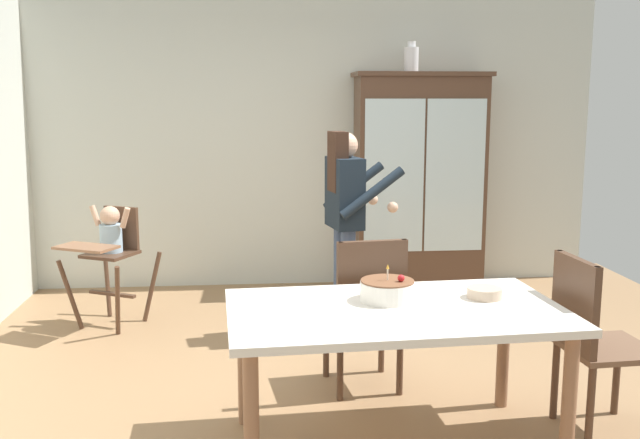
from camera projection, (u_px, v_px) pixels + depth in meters
ground_plane at (350, 392)px, 4.30m from camera, size 6.24×6.24×0.00m
wall_back at (314, 143)px, 6.65m from camera, size 5.32×0.06×2.70m
china_cabinet at (419, 181)px, 6.54m from camera, size 1.23×0.48×2.00m
ceramic_vase at (411, 59)px, 6.34m from camera, size 0.13×0.13×0.27m
high_chair_with_toddler at (110, 244)px, 5.47m from camera, size 0.77×0.83×0.95m
adult_person at (346, 208)px, 5.22m from camera, size 0.57×0.56×1.53m
dining_table at (395, 324)px, 3.52m from camera, size 1.72×1.04×0.74m
birthday_cake at (387, 290)px, 3.62m from camera, size 0.28×0.28×0.19m
serving_bowl at (484, 293)px, 3.67m from camera, size 0.18×0.18×0.05m
dining_chair_far_side at (367, 304)px, 4.21m from camera, size 0.49×0.49×0.96m
dining_chair_right_end at (590, 333)px, 3.69m from camera, size 0.47×0.47×0.96m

